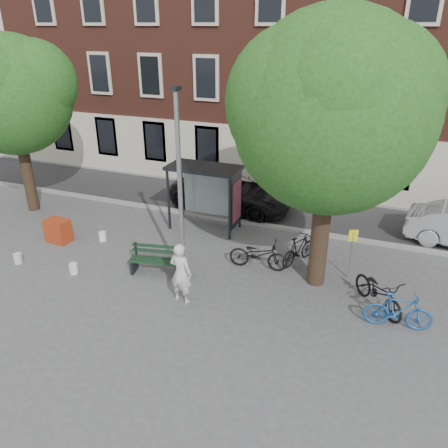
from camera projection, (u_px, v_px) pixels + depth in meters
ground at (184, 281)px, 14.24m from camera, size 90.00×90.00×0.00m
road at (251, 205)px, 20.16m from camera, size 40.00×4.00×0.01m
curb_near at (236, 221)px, 18.45m from camera, size 40.00×0.25×0.12m
curb_far at (263, 190)px, 21.83m from camera, size 40.00×0.25×0.12m
building_row at (291, 37)px, 22.32m from camera, size 30.00×8.00×14.00m
lamppost at (181, 202)px, 13.08m from camera, size 0.28×0.35×6.11m
tree_right at (333, 106)px, 11.74m from camera, size 5.76×5.60×8.20m
tree_left at (9, 90)px, 17.48m from camera, size 5.18×4.86×7.40m
bus_shelter at (214, 184)px, 17.12m from camera, size 2.85×1.45×2.62m
painter at (181, 273)px, 12.82m from camera, size 0.75×0.53×1.93m
bench at (157, 261)px, 14.55m from camera, size 1.87×0.93×0.92m
bike_a at (258, 254)px, 14.77m from camera, size 2.07×0.88×1.06m
bike_b at (398, 311)px, 11.84m from camera, size 1.86×0.73×1.09m
bike_c at (379, 292)px, 12.66m from camera, size 1.92×2.07×1.10m
bike_d at (298, 249)px, 15.10m from camera, size 1.17×1.79×1.05m
car_dark at (232, 193)px, 19.50m from camera, size 5.56×2.79×1.51m
red_stand at (58, 231)px, 16.65m from camera, size 0.95×0.68×0.90m
bucket_a at (74, 269)px, 14.60m from camera, size 0.30×0.30×0.36m
bucket_b at (18, 258)px, 15.22m from camera, size 0.28×0.28×0.36m
bucket_c at (103, 236)px, 16.81m from camera, size 0.34×0.34×0.36m
notice_sign at (352, 244)px, 13.93m from camera, size 0.29×0.14×1.74m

